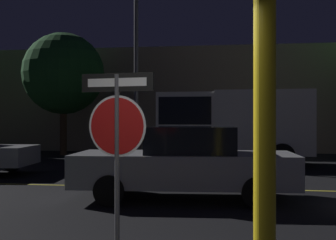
% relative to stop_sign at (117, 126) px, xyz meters
% --- Properties ---
extents(road_center_stripe, '(39.36, 0.12, 0.01)m').
position_rel_stop_sign_xyz_m(road_center_stripe, '(0.23, 5.83, -1.58)').
color(road_center_stripe, gold).
rests_on(road_center_stripe, ground_plane).
extents(stop_sign, '(0.92, 0.17, 2.22)m').
position_rel_stop_sign_xyz_m(stop_sign, '(0.00, 0.00, 0.00)').
color(stop_sign, '#4C4C51').
rests_on(stop_sign, ground_plane).
extents(yellow_pole_right, '(0.16, 0.16, 2.86)m').
position_rel_stop_sign_xyz_m(yellow_pole_right, '(1.61, -2.00, -0.16)').
color(yellow_pole_right, yellow).
rests_on(yellow_pole_right, ground_plane).
extents(passing_car_2, '(4.72, 2.27, 1.51)m').
position_rel_stop_sign_xyz_m(passing_car_2, '(0.35, 4.28, -0.84)').
color(passing_car_2, '#9E9EA3').
rests_on(passing_car_2, ground_plane).
extents(delivery_truck, '(5.60, 2.67, 2.69)m').
position_rel_stop_sign_xyz_m(delivery_truck, '(1.16, 12.03, -0.03)').
color(delivery_truck, silver).
rests_on(delivery_truck, ground_plane).
extents(street_lamp, '(0.42, 0.42, 6.73)m').
position_rel_stop_sign_xyz_m(street_lamp, '(-2.40, 11.99, 2.62)').
color(street_lamp, '#4C4C51').
rests_on(street_lamp, ground_plane).
extents(tree_0, '(3.77, 3.77, 5.65)m').
position_rel_stop_sign_xyz_m(tree_0, '(-6.55, 15.23, 2.17)').
color(tree_0, '#422D1E').
rests_on(tree_0, ground_plane).
extents(building_backdrop, '(30.04, 4.39, 5.32)m').
position_rel_stop_sign_xyz_m(building_backdrop, '(-2.13, 20.00, 1.07)').
color(building_backdrop, '#7A6B5B').
rests_on(building_backdrop, ground_plane).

